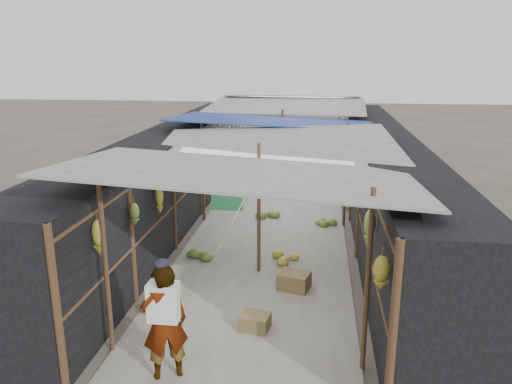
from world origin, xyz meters
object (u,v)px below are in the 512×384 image
at_px(shopper_blue, 249,164).
at_px(black_basin, 336,187).
at_px(vendor_elderly, 165,322).
at_px(vendor_seated, 336,179).
at_px(crate_near, 255,322).

bearing_deg(shopper_blue, black_basin, -19.42).
relative_size(black_basin, vendor_elderly, 0.39).
distance_m(vendor_elderly, shopper_blue, 9.84).
xyz_separation_m(black_basin, shopper_blue, (-2.77, -0.15, 0.71)).
bearing_deg(black_basin, vendor_seated, -90.00).
bearing_deg(vendor_seated, crate_near, -35.41).
height_order(black_basin, vendor_elderly, vendor_elderly).
relative_size(crate_near, shopper_blue, 0.28).
height_order(crate_near, shopper_blue, shopper_blue).
height_order(vendor_elderly, shopper_blue, vendor_elderly).
relative_size(crate_near, vendor_elderly, 0.27).
bearing_deg(black_basin, shopper_blue, -176.98).
bearing_deg(vendor_elderly, shopper_blue, -113.73).
height_order(shopper_blue, vendor_seated, shopper_blue).
xyz_separation_m(crate_near, vendor_seated, (1.50, 8.46, 0.29)).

